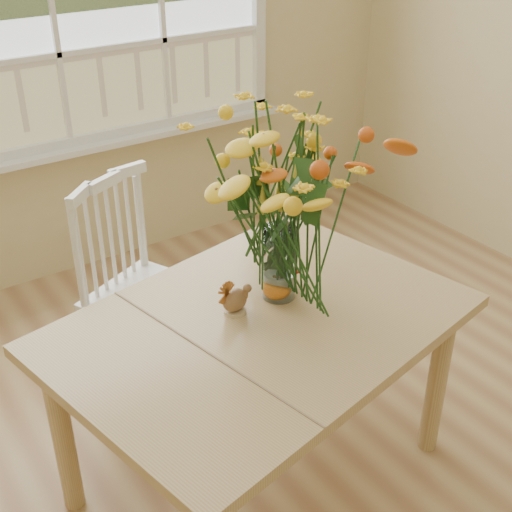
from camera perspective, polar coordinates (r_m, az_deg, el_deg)
wall_back at (r=3.44m, az=-16.84°, el=19.14°), size 4.00×0.02×2.70m
dining_table at (r=2.21m, az=0.30°, el=-7.23°), size 1.42×1.13×0.68m
windsor_chair at (r=2.75m, az=-10.26°, el=-1.77°), size 0.54×0.53×0.89m
flower_vase at (r=2.09m, az=2.06°, el=5.29°), size 0.52×0.52×0.62m
pumpkin at (r=2.24m, az=1.73°, el=-2.67°), size 0.10×0.10×0.08m
turkey_figurine at (r=2.16m, az=-1.78°, el=-3.70°), size 0.10×0.08×0.11m
dark_gourd at (r=2.28m, az=1.76°, el=-1.96°), size 0.13×0.09×0.08m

